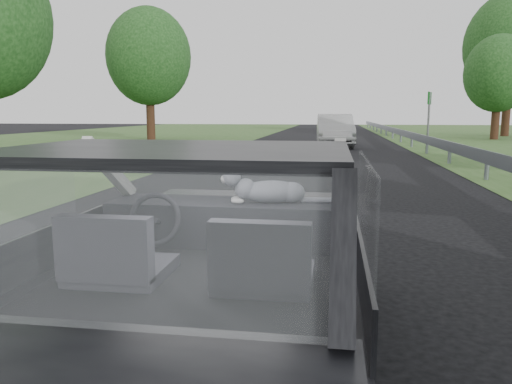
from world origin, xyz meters
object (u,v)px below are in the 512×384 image
(cat, at_px, (271,190))
(other_car, at_px, (335,130))
(subject_car, at_px, (202,266))
(highway_sign, at_px, (429,118))

(cat, height_order, other_car, other_car)
(subject_car, xyz_separation_m, cat, (0.33, 0.61, 0.36))
(other_car, bearing_deg, cat, -94.38)
(other_car, bearing_deg, subject_car, -95.21)
(highway_sign, bearing_deg, subject_car, -84.62)
(cat, distance_m, highway_sign, 24.97)
(subject_car, height_order, highway_sign, highway_sign)
(subject_car, height_order, other_car, other_car)
(subject_car, relative_size, highway_sign, 1.48)
(cat, xyz_separation_m, other_car, (0.44, 21.41, -0.30))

